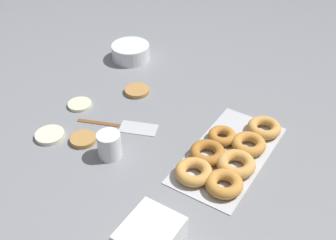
% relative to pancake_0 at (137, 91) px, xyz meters
% --- Properties ---
extents(ground_plane, '(3.00, 3.00, 0.00)m').
position_rel_pancake_0_xyz_m(ground_plane, '(-0.12, -0.12, -0.01)').
color(ground_plane, gray).
extents(pancake_0, '(0.09, 0.09, 0.01)m').
position_rel_pancake_0_xyz_m(pancake_0, '(0.00, 0.00, 0.00)').
color(pancake_0, '#B27F42').
rests_on(pancake_0, ground_plane).
extents(pancake_1, '(0.08, 0.08, 0.01)m').
position_rel_pancake_0_xyz_m(pancake_1, '(-0.17, 0.12, -0.00)').
color(pancake_1, beige).
rests_on(pancake_1, ground_plane).
extents(pancake_2, '(0.08, 0.08, 0.01)m').
position_rel_pancake_0_xyz_m(pancake_2, '(-0.31, -0.02, -0.00)').
color(pancake_2, '#B27F42').
rests_on(pancake_2, ground_plane).
extents(pancake_3, '(0.09, 0.09, 0.01)m').
position_rel_pancake_0_xyz_m(pancake_3, '(-0.35, 0.09, -0.00)').
color(pancake_3, beige).
rests_on(pancake_3, ground_plane).
extents(donut_tray, '(0.41, 0.21, 0.04)m').
position_rel_pancake_0_xyz_m(donut_tray, '(-0.14, -0.43, 0.01)').
color(donut_tray, silver).
rests_on(donut_tray, ground_plane).
extents(batter_bowl, '(0.15, 0.15, 0.06)m').
position_rel_pancake_0_xyz_m(batter_bowl, '(0.18, 0.16, 0.02)').
color(batter_bowl, white).
rests_on(batter_bowl, ground_plane).
extents(container_stack, '(0.14, 0.12, 0.06)m').
position_rel_pancake_0_xyz_m(container_stack, '(-0.50, -0.40, 0.02)').
color(container_stack, white).
rests_on(container_stack, ground_plane).
extents(paper_cup, '(0.07, 0.07, 0.08)m').
position_rel_pancake_0_xyz_m(paper_cup, '(-0.31, -0.13, 0.03)').
color(paper_cup, white).
rests_on(paper_cup, ground_plane).
extents(spatula, '(0.13, 0.26, 0.01)m').
position_rel_pancake_0_xyz_m(spatula, '(-0.18, -0.10, -0.00)').
color(spatula, brown).
rests_on(spatula, ground_plane).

